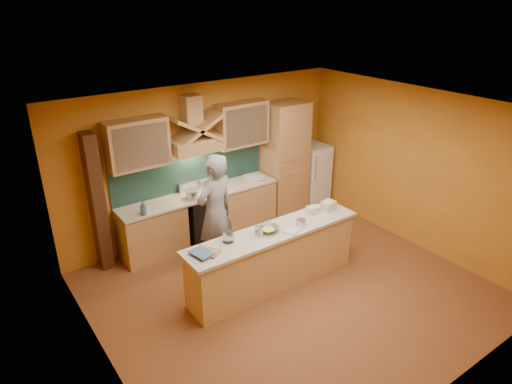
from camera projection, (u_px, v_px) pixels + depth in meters
floor at (290, 291)px, 7.01m from camera, size 5.50×5.00×0.01m
ceiling at (296, 111)px, 5.88m from camera, size 5.50×5.00×0.01m
wall_back at (205, 160)px, 8.30m from camera, size 5.50×0.02×2.80m
wall_front at (452, 298)px, 4.59m from camera, size 5.50×0.02×2.80m
wall_left at (99, 273)px, 4.98m from camera, size 0.02×5.00×2.80m
wall_right at (415, 168)px, 7.91m from camera, size 0.02×5.00×2.80m
base_cabinet_left at (153, 233)px, 7.81m from camera, size 1.10×0.60×0.86m
base_cabinet_right at (244, 205)px, 8.82m from camera, size 1.10×0.60×0.86m
counter_top at (200, 194)px, 8.12m from camera, size 3.00×0.62×0.04m
stove at (201, 217)px, 8.31m from camera, size 0.60×0.58×0.90m
backsplash at (191, 171)px, 8.19m from camera, size 3.00×0.03×0.70m
range_hood at (196, 144)px, 7.79m from camera, size 0.92×0.50×0.24m
hood_chimney at (191, 110)px, 7.63m from camera, size 0.30×0.30×0.50m
upper_cabinet_left at (137, 144)px, 7.24m from camera, size 1.00×0.35×0.80m
upper_cabinet_right at (242, 124)px, 8.30m from camera, size 1.00×0.35×0.80m
pantry_column at (285, 160)px, 9.06m from camera, size 0.80×0.60×2.30m
fridge at (312, 175)px, 9.66m from camera, size 0.58×0.60×1.30m
trim_column_left at (97, 203)px, 7.20m from camera, size 0.20×0.30×2.30m
island_body at (273, 260)px, 7.00m from camera, size 2.80×0.55×0.88m
island_top at (274, 232)px, 6.81m from camera, size 2.90×0.62×0.05m
person at (215, 213)px, 7.26m from camera, size 0.81×0.62×1.97m
pot_large at (192, 195)px, 7.90m from camera, size 0.28×0.28×0.15m
pot_small at (206, 187)px, 8.26m from camera, size 0.23×0.23×0.13m
soap_bottle_a at (144, 208)px, 7.33m from camera, size 0.10×0.11×0.21m
soap_bottle_b at (143, 208)px, 7.29m from camera, size 0.12×0.12×0.25m
bowl_back at (259, 178)px, 8.68m from camera, size 0.24×0.24×0.06m
dish_rack at (252, 177)px, 8.69m from camera, size 0.27×0.23×0.09m
book_lower at (204, 256)px, 6.12m from camera, size 0.35×0.38×0.03m
book_upper at (195, 256)px, 6.09m from camera, size 0.29×0.36×0.02m
jar_large at (228, 237)px, 6.47m from camera, size 0.20×0.20×0.17m
jar_small at (259, 231)px, 6.63m from camera, size 0.15×0.15×0.15m
kitchen_scale at (301, 223)px, 6.91m from camera, size 0.12×0.12×0.09m
mixing_bowl at (269, 229)px, 6.77m from camera, size 0.31×0.31×0.07m
cloth at (292, 230)px, 6.80m from camera, size 0.32×0.28×0.02m
grocery_bag_a at (328, 205)px, 7.44m from camera, size 0.24×0.21×0.14m
grocery_bag_b at (313, 210)px, 7.32m from camera, size 0.21×0.17×0.12m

